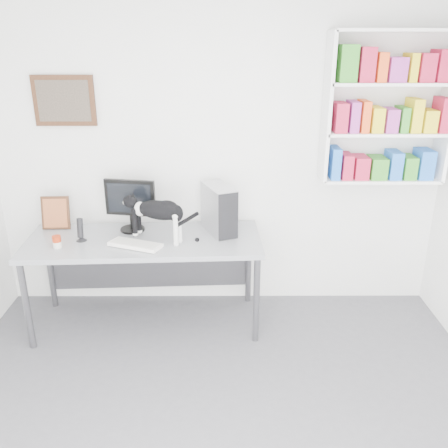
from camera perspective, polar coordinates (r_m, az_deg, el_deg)
The scene contains 11 objects.
room at distance 2.37m, azimuth -1.09°, elevation -4.52°, with size 4.01×4.01×2.70m.
bookshelf at distance 4.24m, azimuth 19.06°, elevation 12.99°, with size 1.03×0.28×1.24m, color white.
wall_art at distance 4.34m, azimuth -18.68°, elevation 13.87°, with size 0.52×0.04×0.42m, color #4C2D18.
desk at distance 4.22m, azimuth -9.28°, elevation -6.84°, with size 1.96×0.76×0.82m, color gray.
monitor at distance 4.16m, azimuth -11.15°, elevation 2.27°, with size 0.44×0.21×0.47m, color black.
keyboard at distance 3.90m, azimuth -10.60°, elevation -2.44°, with size 0.43×0.16×0.03m, color white.
pc_tower at distance 4.07m, azimuth -0.62°, elevation 1.80°, with size 0.18×0.41×0.41m, color #B2B1B6.
speaker at distance 4.09m, azimuth -16.91°, elevation -0.61°, with size 0.09×0.09×0.20m, color black.
leaning_print at distance 4.41m, azimuth -19.60°, elevation 1.34°, with size 0.24×0.10×0.30m, color #4C2D18.
soup_can at distance 4.03m, azimuth -19.46°, elevation -2.04°, with size 0.07×0.07×0.10m, color #A82B0E.
cat at distance 3.91m, azimuth -7.92°, elevation 0.44°, with size 0.60×0.16×0.37m, color black, non-canonical shape.
Camera 1 is at (0.04, -2.13, 2.38)m, focal length 38.00 mm.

